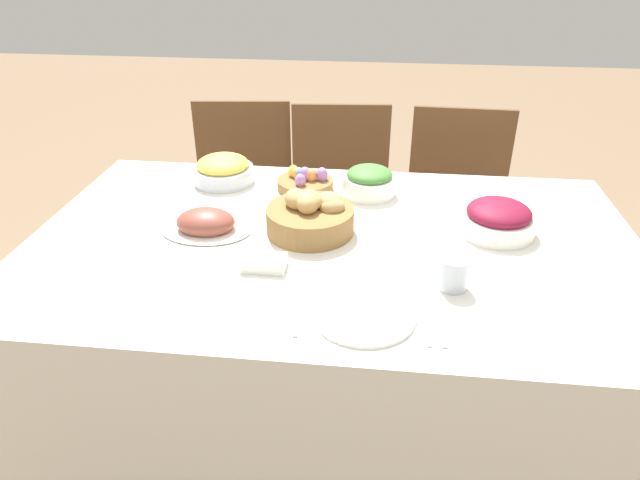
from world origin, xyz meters
name	(u,v)px	position (x,y,z in m)	size (l,w,h in m)	color
ground_plane	(331,431)	(0.00, 0.00, 0.00)	(12.00, 12.00, 0.00)	#7F664C
dining_table	(332,345)	(0.00, 0.00, 0.38)	(1.72, 1.04, 0.76)	silver
chair_far_right	(456,209)	(0.45, 0.83, 0.48)	(0.44, 0.44, 0.88)	brown
chair_far_center	(340,204)	(-0.04, 0.83, 0.48)	(0.45, 0.45, 0.88)	brown
chair_far_left	(243,199)	(-0.47, 0.83, 0.48)	(0.46, 0.46, 0.88)	brown
bread_basket	(311,216)	(-0.07, 0.04, 0.81)	(0.25, 0.25, 0.13)	olive
egg_basket	(305,182)	(-0.12, 0.33, 0.79)	(0.19, 0.19, 0.08)	olive
ham_platter	(206,224)	(-0.37, 0.01, 0.79)	(0.26, 0.18, 0.08)	white
pineapple_bowl	(223,170)	(-0.41, 0.36, 0.81)	(0.21, 0.21, 0.09)	silver
beet_salad_bowl	(498,219)	(0.46, 0.09, 0.81)	(0.21, 0.21, 0.10)	white
green_salad_bowl	(369,181)	(0.09, 0.32, 0.81)	(0.17, 0.17, 0.10)	white
dinner_plate	(364,314)	(0.10, -0.35, 0.77)	(0.24, 0.24, 0.01)	white
fork	(301,311)	(-0.04, -0.35, 0.76)	(0.01, 0.19, 0.00)	silver
knife	(428,319)	(0.25, -0.35, 0.76)	(0.01, 0.19, 0.00)	silver
spoon	(442,320)	(0.28, -0.35, 0.76)	(0.01, 0.19, 0.00)	silver
drinking_cup	(454,273)	(0.31, -0.21, 0.80)	(0.07, 0.07, 0.08)	silver
butter_dish	(264,263)	(-0.16, -0.17, 0.78)	(0.11, 0.07, 0.03)	white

